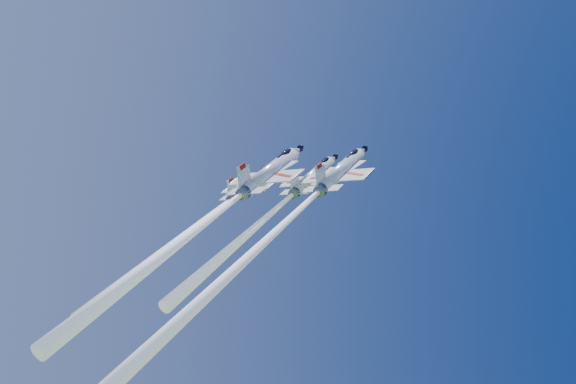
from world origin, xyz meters
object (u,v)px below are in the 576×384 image
jet_left (201,222)px  jet_slot (210,218)px  jet_right (265,241)px  jet_lead (272,212)px

jet_left → jet_slot: size_ratio=0.84×
jet_left → jet_right: 16.88m
jet_right → jet_slot: 9.25m
jet_slot → jet_lead: bearing=80.1°
jet_lead → jet_slot: jet_lead is taller
jet_lead → jet_right: (-6.97, -10.29, -5.90)m
jet_slot → jet_left: bearing=139.6°
jet_lead → jet_left: jet_lead is taller
jet_lead → jet_left: size_ratio=1.01×
jet_lead → jet_right: size_ratio=0.71×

